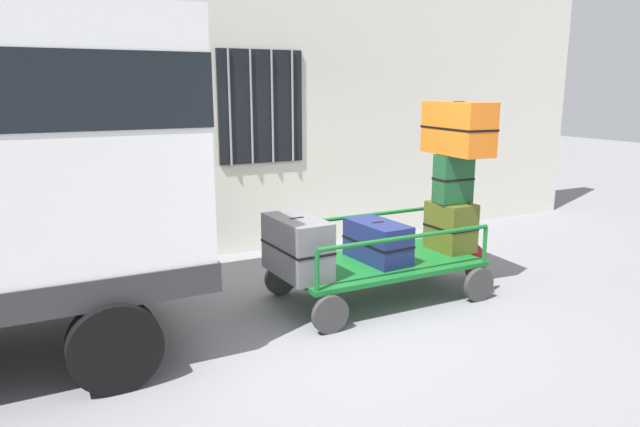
% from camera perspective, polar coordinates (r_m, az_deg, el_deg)
% --- Properties ---
extents(ground_plane, '(40.00, 40.00, 0.00)m').
position_cam_1_polar(ground_plane, '(5.98, 2.15, -9.81)').
color(ground_plane, gray).
extents(building_wall, '(12.00, 0.38, 5.00)m').
position_cam_1_polar(building_wall, '(8.00, -7.49, 14.01)').
color(building_wall, silver).
rests_on(building_wall, ground).
extents(luggage_cart, '(2.19, 1.22, 0.42)m').
position_cam_1_polar(luggage_cart, '(6.31, 5.82, -5.31)').
color(luggage_cart, '#146023').
rests_on(luggage_cart, ground).
extents(cart_railing, '(2.08, 1.09, 0.41)m').
position_cam_1_polar(cart_railing, '(6.20, 5.90, -1.74)').
color(cart_railing, '#146023').
rests_on(cart_railing, luggage_cart).
extents(suitcase_left_bottom, '(0.45, 0.86, 0.59)m').
position_cam_1_polar(suitcase_left_bottom, '(5.75, -2.29, -3.28)').
color(suitcase_left_bottom, slate).
rests_on(suitcase_left_bottom, luggage_cart).
extents(suitcase_midleft_bottom, '(0.45, 0.81, 0.43)m').
position_cam_1_polar(suitcase_midleft_bottom, '(6.25, 5.72, -2.77)').
color(suitcase_midleft_bottom, navy).
rests_on(suitcase_midleft_bottom, luggage_cart).
extents(suitcase_center_bottom, '(0.41, 0.53, 0.56)m').
position_cam_1_polar(suitcase_center_bottom, '(6.78, 12.82, -1.25)').
color(suitcase_center_bottom, '#4C5119').
rests_on(suitcase_center_bottom, luggage_cart).
extents(suitcase_center_middle, '(0.42, 0.28, 0.55)m').
position_cam_1_polar(suitcase_center_middle, '(6.67, 13.07, 3.39)').
color(suitcase_center_middle, '#194C28').
rests_on(suitcase_center_middle, suitcase_center_bottom).
extents(suitcase_center_top, '(0.45, 0.94, 0.58)m').
position_cam_1_polar(suitcase_center_top, '(6.58, 13.51, 8.22)').
color(suitcase_center_top, orange).
rests_on(suitcase_center_top, suitcase_center_middle).
extents(backpack, '(0.27, 0.22, 0.44)m').
position_cam_1_polar(backpack, '(7.12, 15.07, -4.72)').
color(backpack, maroon).
rests_on(backpack, ground).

